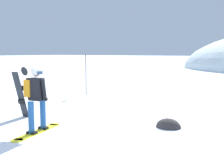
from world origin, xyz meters
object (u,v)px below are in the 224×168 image
(spare_snowboard, at_px, (21,92))
(rock_dark, at_px, (168,127))
(snowboarder_main, at_px, (36,97))
(piste_marker_near, at_px, (86,71))

(spare_snowboard, bearing_deg, rock_dark, 19.22)
(snowboarder_main, height_order, piste_marker_near, piste_marker_near)
(snowboarder_main, xyz_separation_m, rock_dark, (2.70, 2.34, -0.92))
(piste_marker_near, bearing_deg, rock_dark, -31.14)
(snowboarder_main, relative_size, piste_marker_near, 0.91)
(snowboarder_main, bearing_deg, spare_snowboard, 153.13)
(piste_marker_near, xyz_separation_m, rock_dark, (5.71, -3.45, -1.14))
(snowboarder_main, relative_size, spare_snowboard, 1.12)
(spare_snowboard, xyz_separation_m, piste_marker_near, (-1.38, 4.96, 0.32))
(spare_snowboard, bearing_deg, piste_marker_near, 105.58)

